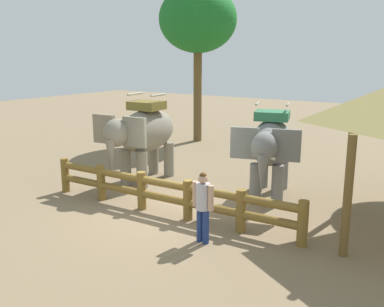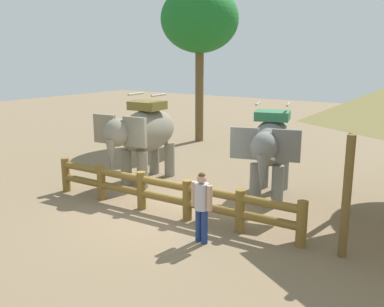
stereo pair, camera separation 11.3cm
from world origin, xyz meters
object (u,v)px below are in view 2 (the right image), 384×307
object	(u,v)px
elephant_center	(270,146)
tree_far_left	(200,20)
elephant_near_left	(144,133)
log_fence	(164,192)
tourist_woman_in_black	(202,202)

from	to	relation	value
elephant_center	tree_far_left	bearing A→B (deg)	136.86
elephant_near_left	elephant_center	bearing A→B (deg)	11.71
log_fence	elephant_near_left	xyz separation A→B (m)	(-2.37, 2.02, 1.04)
log_fence	tourist_woman_in_black	xyz separation A→B (m)	(1.79, -0.92, 0.34)
elephant_center	tourist_woman_in_black	distance (m)	3.84
elephant_near_left	tree_far_left	bearing A→B (deg)	109.11
elephant_near_left	tourist_woman_in_black	distance (m)	5.15
tree_far_left	elephant_center	bearing A→B (deg)	-43.14
tourist_woman_in_black	tree_far_left	bearing A→B (deg)	123.67
elephant_center	tree_far_left	xyz separation A→B (m)	(-6.48, 6.07, 4.14)
elephant_center	elephant_near_left	bearing A→B (deg)	-168.29
elephant_near_left	log_fence	bearing A→B (deg)	-40.45
elephant_near_left	tourist_woman_in_black	world-z (taller)	elephant_near_left
log_fence	tree_far_left	xyz separation A→B (m)	(-4.77, 8.94, 5.10)
elephant_center	tree_far_left	world-z (taller)	tree_far_left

